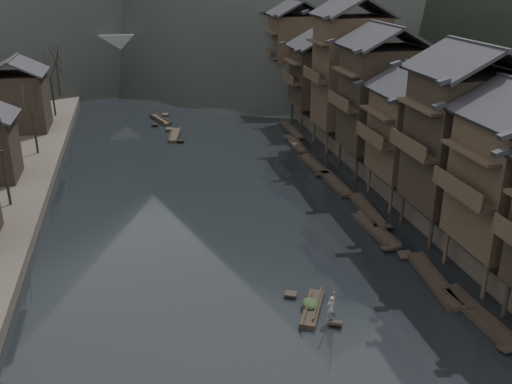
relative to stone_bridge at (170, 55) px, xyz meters
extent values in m
plane|color=black|center=(0.00, -72.00, -5.11)|extent=(300.00, 300.00, 0.00)
cube|color=#2D2823|center=(35.00, -32.00, -4.21)|extent=(40.00, 200.00, 1.80)
cylinder|color=black|center=(14.20, -77.60, -3.81)|extent=(0.30, 0.30, 2.90)
cylinder|color=black|center=(14.20, -75.40, -3.81)|extent=(0.30, 0.30, 2.90)
cylinder|color=black|center=(14.20, -70.60, -3.81)|extent=(0.30, 0.30, 2.90)
cylinder|color=black|center=(16.95, -70.60, -3.81)|extent=(0.30, 0.30, 2.90)
cube|color=black|center=(13.30, -73.00, 1.28)|extent=(1.20, 5.70, 0.25)
cylinder|color=black|center=(14.20, -68.40, -3.81)|extent=(0.30, 0.30, 2.90)
cylinder|color=black|center=(14.20, -63.60, -3.81)|extent=(0.30, 0.30, 2.90)
cylinder|color=black|center=(16.95, -68.40, -3.81)|extent=(0.30, 0.30, 2.90)
cylinder|color=black|center=(16.95, -63.60, -3.81)|extent=(0.30, 0.30, 2.90)
cube|color=black|center=(17.30, -66.00, 2.52)|extent=(7.00, 6.00, 10.07)
cube|color=black|center=(13.30, -66.00, 2.02)|extent=(1.20, 5.70, 0.25)
cylinder|color=black|center=(14.20, -61.40, -3.81)|extent=(0.30, 0.30, 2.90)
cylinder|color=black|center=(14.20, -56.60, -3.81)|extent=(0.30, 0.30, 2.90)
cylinder|color=black|center=(16.95, -61.40, -3.81)|extent=(0.30, 0.30, 2.90)
cylinder|color=black|center=(16.95, -56.60, -3.81)|extent=(0.30, 0.30, 2.90)
cube|color=black|center=(17.30, -59.00, 1.12)|extent=(7.00, 6.00, 7.25)
cube|color=black|center=(13.30, -59.00, 0.75)|extent=(1.20, 5.70, 0.25)
cylinder|color=black|center=(14.20, -53.40, -3.81)|extent=(0.30, 0.30, 2.90)
cylinder|color=black|center=(14.20, -48.60, -3.81)|extent=(0.30, 0.30, 2.90)
cylinder|color=black|center=(16.95, -53.40, -3.81)|extent=(0.30, 0.30, 2.90)
cylinder|color=black|center=(16.95, -48.60, -3.81)|extent=(0.30, 0.30, 2.90)
cube|color=black|center=(17.30, -51.00, 2.46)|extent=(7.00, 6.00, 9.95)
cube|color=black|center=(13.30, -51.00, 1.97)|extent=(1.20, 5.70, 0.25)
cylinder|color=black|center=(14.20, -44.40, -3.81)|extent=(0.30, 0.30, 2.90)
cylinder|color=black|center=(14.20, -39.60, -3.81)|extent=(0.30, 0.30, 2.90)
cylinder|color=black|center=(16.95, -44.40, -3.81)|extent=(0.30, 0.30, 2.90)
cylinder|color=black|center=(16.95, -39.60, -3.81)|extent=(0.30, 0.30, 2.90)
cube|color=black|center=(17.30, -42.00, 3.54)|extent=(7.00, 6.00, 12.09)
cube|color=black|center=(13.30, -42.00, 2.93)|extent=(1.20, 5.70, 0.25)
cylinder|color=black|center=(14.20, -34.40, -3.81)|extent=(0.30, 0.30, 2.90)
cylinder|color=black|center=(14.20, -29.60, -3.81)|extent=(0.30, 0.30, 2.90)
cylinder|color=black|center=(16.95, -34.40, -3.81)|extent=(0.30, 0.30, 2.90)
cylinder|color=black|center=(16.95, -29.60, -3.81)|extent=(0.30, 0.30, 2.90)
cube|color=black|center=(17.30, -32.00, 1.19)|extent=(7.00, 6.00, 7.40)
cube|color=black|center=(13.30, -32.00, 0.82)|extent=(1.20, 5.70, 0.25)
cylinder|color=black|center=(14.20, -22.40, -3.81)|extent=(0.30, 0.30, 2.90)
cylinder|color=black|center=(14.20, -17.60, -3.81)|extent=(0.30, 0.30, 2.90)
cylinder|color=black|center=(16.95, -22.40, -3.81)|extent=(0.30, 0.30, 2.90)
cylinder|color=black|center=(16.95, -17.60, -3.81)|extent=(0.30, 0.30, 2.90)
cube|color=black|center=(17.30, -20.00, 2.72)|extent=(7.00, 6.00, 10.46)
cube|color=black|center=(13.30, -20.00, 2.20)|extent=(1.20, 5.70, 0.25)
cube|color=black|center=(-20.50, -30.00, -0.51)|extent=(6.50, 6.50, 6.80)
cylinder|color=black|center=(-17.00, -54.99, -1.50)|extent=(0.24, 0.24, 4.81)
cylinder|color=black|center=(-17.00, -40.51, -1.48)|extent=(0.24, 0.24, 4.85)
cylinder|color=black|center=(-17.00, -23.68, -1.23)|extent=(0.24, 0.24, 5.37)
cylinder|color=black|center=(-17.00, -13.21, -1.22)|extent=(0.24, 0.24, 5.37)
cube|color=black|center=(12.68, -77.39, -4.96)|extent=(1.46, 6.54, 0.30)
cube|color=black|center=(12.68, -77.39, -4.78)|extent=(1.51, 6.41, 0.10)
cube|color=black|center=(12.85, -74.28, -4.82)|extent=(0.98, 0.85, 0.34)
cube|color=black|center=(12.50, -80.50, -4.82)|extent=(0.98, 0.85, 0.34)
cube|color=black|center=(12.14, -72.78, -4.96)|extent=(1.81, 7.46, 0.30)
cube|color=black|center=(12.14, -72.78, -4.78)|extent=(1.85, 7.32, 0.10)
cube|color=black|center=(11.80, -69.25, -4.82)|extent=(1.02, 0.99, 0.36)
cube|color=black|center=(12.48, -76.31, -4.82)|extent=(1.02, 0.99, 0.36)
cube|color=black|center=(11.33, -64.82, -4.96)|extent=(1.66, 6.70, 0.30)
cube|color=black|center=(11.33, -64.82, -4.78)|extent=(1.71, 6.57, 0.10)
cube|color=black|center=(11.60, -61.65, -4.82)|extent=(1.00, 0.89, 0.34)
cube|color=black|center=(11.06, -67.99, -4.82)|extent=(1.00, 0.89, 0.34)
cube|color=black|center=(12.23, -60.83, -4.96)|extent=(1.58, 7.46, 0.30)
cube|color=black|center=(12.23, -60.83, -4.78)|extent=(1.63, 7.31, 0.10)
cube|color=black|center=(12.00, -57.29, -4.82)|extent=(0.99, 0.97, 0.36)
cube|color=black|center=(12.46, -64.38, -4.82)|extent=(0.99, 0.97, 0.36)
cube|color=black|center=(11.71, -54.03, -4.96)|extent=(1.19, 6.78, 0.30)
cube|color=black|center=(11.71, -54.03, -4.78)|extent=(1.24, 6.65, 0.10)
cube|color=black|center=(11.75, -50.78, -4.82)|extent=(0.95, 0.84, 0.34)
cube|color=black|center=(11.67, -57.28, -4.82)|extent=(0.95, 0.84, 0.34)
cube|color=black|center=(11.32, -48.48, -4.96)|extent=(1.54, 6.39, 0.30)
cube|color=black|center=(11.32, -48.48, -4.78)|extent=(1.59, 6.27, 0.10)
cube|color=black|center=(11.54, -45.45, -4.82)|extent=(0.99, 0.84, 0.33)
cube|color=black|center=(11.11, -51.51, -4.82)|extent=(0.99, 0.84, 0.33)
cube|color=black|center=(11.51, -40.97, -4.96)|extent=(1.37, 6.44, 0.30)
cube|color=black|center=(11.51, -40.97, -4.78)|extent=(1.42, 6.32, 0.10)
cube|color=black|center=(11.38, -37.90, -4.82)|extent=(0.97, 0.83, 0.34)
cube|color=black|center=(11.64, -44.04, -4.82)|extent=(0.97, 0.83, 0.34)
cube|color=black|center=(12.64, -34.96, -4.96)|extent=(1.11, 7.64, 0.30)
cube|color=black|center=(12.64, -34.96, -4.78)|extent=(1.16, 7.48, 0.10)
cube|color=black|center=(12.65, -31.29, -4.82)|extent=(0.94, 0.93, 0.37)
cube|color=black|center=(12.64, -38.62, -4.82)|extent=(0.94, 0.93, 0.37)
cube|color=black|center=(-2.12, -33.96, -4.96)|extent=(1.96, 5.87, 0.30)
cube|color=black|center=(-2.12, -33.96, -4.78)|extent=(1.99, 5.77, 0.10)
cube|color=black|center=(-2.58, -31.22, -4.82)|extent=(0.96, 0.85, 0.32)
cube|color=black|center=(-1.65, -36.70, -4.82)|extent=(0.96, 0.85, 0.32)
cube|color=black|center=(-3.44, -26.03, -4.96)|extent=(2.74, 5.73, 0.30)
cube|color=black|center=(-3.44, -26.03, -4.78)|extent=(2.75, 5.64, 0.10)
cube|color=black|center=(-2.58, -23.43, -4.82)|extent=(1.03, 0.94, 0.32)
cube|color=black|center=(-4.30, -28.63, -4.82)|extent=(1.03, 0.94, 0.32)
cube|color=#4C4C4F|center=(0.00, 0.00, 2.09)|extent=(40.00, 6.00, 1.60)
cube|color=#4C4C4F|center=(0.00, -2.70, 3.39)|extent=(40.00, 0.50, 1.00)
cube|color=#4C4C4F|center=(0.00, 2.70, 3.39)|extent=(40.00, 0.50, 1.00)
cube|color=#4C4C4F|center=(-14.00, 0.00, -1.91)|extent=(3.20, 6.00, 6.40)
cube|color=#4C4C4F|center=(-4.50, 0.00, -1.91)|extent=(3.20, 6.00, 6.40)
cube|color=#4C4C4F|center=(4.50, 0.00, -1.91)|extent=(3.20, 6.00, 6.40)
cube|color=#4C4C4F|center=(14.00, 0.00, -1.91)|extent=(3.20, 6.00, 6.40)
cube|color=black|center=(3.10, -74.42, -4.96)|extent=(2.65, 4.14, 0.30)
cube|color=black|center=(3.10, -74.42, -4.78)|extent=(2.65, 4.09, 0.10)
cube|color=black|center=(2.22, -72.62, -4.82)|extent=(0.92, 0.81, 0.28)
cube|color=black|center=(3.98, -76.22, -4.82)|extent=(0.92, 0.81, 0.28)
ellipsoid|color=black|center=(3.01, -74.23, -4.38)|extent=(1.00, 1.31, 0.60)
imported|color=slate|center=(3.80, -75.84, -3.87)|extent=(0.61, 0.42, 1.62)
cylinder|color=#8C7A51|center=(4.00, -75.84, -1.51)|extent=(1.05, 2.19, 3.10)
camera|label=1|loc=(-6.63, -103.06, 14.90)|focal=40.00mm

